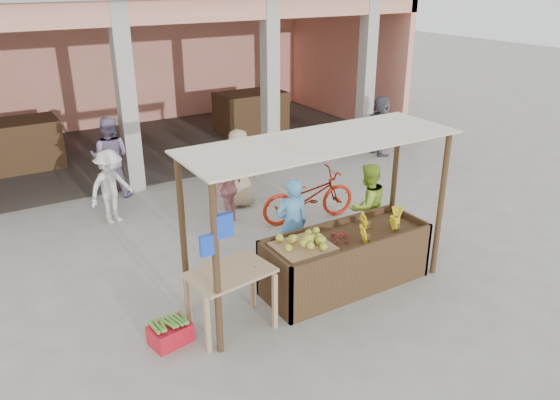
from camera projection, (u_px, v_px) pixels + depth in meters
ground at (318, 293)px, 8.26m from camera, size 60.00×60.00×0.00m
market_building at (126, 46)px, 14.27m from camera, size 14.40×6.40×4.20m
fruit_stall at (345, 262)px, 8.35m from camera, size 2.60×0.95×0.80m
stall_awning at (319, 169)px, 7.54m from camera, size 4.09×1.35×2.39m
banana_heap at (380, 224)px, 8.45m from camera, size 1.05×0.57×0.19m
melon_tray at (303, 243)px, 7.83m from camera, size 0.81×0.70×0.21m
berry_heap at (338, 237)px, 8.08m from camera, size 0.46×0.37×0.15m
side_table at (231, 281)px, 7.19m from camera, size 1.17×0.86×0.88m
papaya_pile at (230, 264)px, 7.10m from camera, size 0.76×0.43×0.22m
red_crate at (170, 334)px, 7.12m from camera, size 0.57×0.46×0.27m
plantain_bundle at (169, 323)px, 7.05m from camera, size 0.39×0.28×0.08m
produce_sacks at (280, 155)px, 13.56m from camera, size 0.78×0.73×0.59m
vendor_blue at (292, 222)px, 8.67m from camera, size 0.68×0.54×1.66m
vendor_green at (367, 205)px, 9.34m from camera, size 0.80×0.48×1.64m
motorcycle at (308, 195)px, 10.52m from camera, size 0.98×2.08×1.04m
shopper_a at (110, 184)px, 10.34m from camera, size 1.12×0.85×1.57m
shopper_b at (228, 185)px, 10.35m from camera, size 1.01×0.89×1.52m
shopper_c at (239, 165)px, 11.03m from camera, size 0.97×0.73×1.80m
shopper_d at (381, 124)px, 14.25m from camera, size 0.92×1.63×1.66m
shopper_f at (110, 153)px, 11.56m from camera, size 1.07×0.93×1.90m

